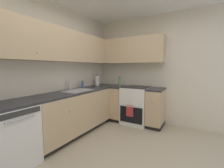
% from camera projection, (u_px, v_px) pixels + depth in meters
% --- Properties ---
extents(ground_plane, '(3.90, 3.31, 0.02)m').
position_uv_depth(ground_plane, '(124.00, 167.00, 2.12)').
color(ground_plane, '#BCAD93').
extents(wall_back, '(4.00, 0.05, 2.62)m').
position_uv_depth(wall_back, '(43.00, 71.00, 2.81)').
color(wall_back, beige).
rests_on(wall_back, ground_plane).
extents(wall_right, '(0.05, 3.41, 2.62)m').
position_uv_depth(wall_right, '(160.00, 70.00, 3.67)').
color(wall_right, beige).
rests_on(wall_right, ground_plane).
extents(dishwasher, '(0.60, 0.63, 0.86)m').
position_uv_depth(dishwasher, '(9.00, 137.00, 2.05)').
color(dishwasher, white).
rests_on(dishwasher, ground_plane).
extents(lower_cabinets_back, '(1.85, 0.62, 0.86)m').
position_uv_depth(lower_cabinets_back, '(74.00, 113.00, 3.11)').
color(lower_cabinets_back, tan).
rests_on(lower_cabinets_back, ground_plane).
extents(countertop_back, '(3.06, 0.60, 0.03)m').
position_uv_depth(countertop_back, '(73.00, 92.00, 3.06)').
color(countertop_back, '#2D2D33').
rests_on(countertop_back, lower_cabinets_back).
extents(lower_cabinets_right, '(0.62, 1.24, 0.86)m').
position_uv_depth(lower_cabinets_right, '(139.00, 106.00, 3.69)').
color(lower_cabinets_right, tan).
rests_on(lower_cabinets_right, ground_plane).
extents(countertop_right, '(0.60, 1.24, 0.03)m').
position_uv_depth(countertop_right, '(139.00, 88.00, 3.64)').
color(countertop_right, '#2D2D33').
rests_on(countertop_right, lower_cabinets_right).
extents(oven_range, '(0.68, 0.62, 1.04)m').
position_uv_depth(oven_range, '(136.00, 105.00, 3.74)').
color(oven_range, white).
rests_on(oven_range, ground_plane).
extents(upper_cabinets_back, '(2.74, 0.34, 0.62)m').
position_uv_depth(upper_cabinets_back, '(60.00, 45.00, 2.89)').
color(upper_cabinets_back, tan).
extents(upper_cabinets_right, '(0.32, 1.79, 0.62)m').
position_uv_depth(upper_cabinets_right, '(128.00, 51.00, 3.84)').
color(upper_cabinets_right, tan).
extents(sink, '(0.62, 0.40, 0.10)m').
position_uv_depth(sink, '(78.00, 93.00, 3.14)').
color(sink, '#B7B7BC').
rests_on(sink, countertop_back).
extents(faucet, '(0.07, 0.16, 0.25)m').
position_uv_depth(faucet, '(70.00, 83.00, 3.23)').
color(faucet, silver).
rests_on(faucet, countertop_back).
extents(soap_bottle, '(0.06, 0.06, 0.17)m').
position_uv_depth(soap_bottle, '(83.00, 85.00, 3.57)').
color(soap_bottle, '#3F72BF').
rests_on(soap_bottle, countertop_back).
extents(paper_towel_roll, '(0.11, 0.11, 0.32)m').
position_uv_depth(paper_towel_roll, '(97.00, 81.00, 4.03)').
color(paper_towel_roll, white).
rests_on(paper_towel_roll, countertop_back).
extents(oil_bottle, '(0.06, 0.06, 0.25)m').
position_uv_depth(oil_bottle, '(120.00, 82.00, 3.89)').
color(oil_bottle, '#729E66').
rests_on(oil_bottle, countertop_right).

